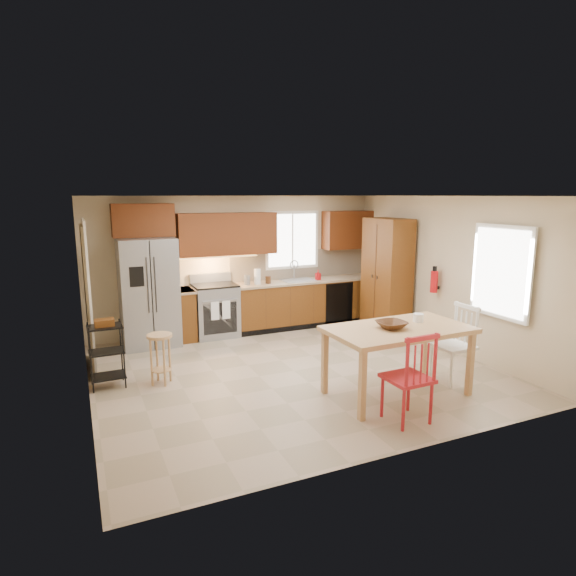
# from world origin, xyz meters

# --- Properties ---
(floor) EXTENTS (5.50, 5.50, 0.00)m
(floor) POSITION_xyz_m (0.00, 0.00, 0.00)
(floor) COLOR tan
(floor) RESTS_ON ground
(ceiling) EXTENTS (5.50, 5.00, 0.02)m
(ceiling) POSITION_xyz_m (0.00, 0.00, 2.50)
(ceiling) COLOR silver
(ceiling) RESTS_ON ground
(wall_back) EXTENTS (5.50, 0.02, 2.50)m
(wall_back) POSITION_xyz_m (0.00, 2.50, 1.25)
(wall_back) COLOR #CCB793
(wall_back) RESTS_ON ground
(wall_front) EXTENTS (5.50, 0.02, 2.50)m
(wall_front) POSITION_xyz_m (0.00, -2.50, 1.25)
(wall_front) COLOR #CCB793
(wall_front) RESTS_ON ground
(wall_left) EXTENTS (0.02, 5.00, 2.50)m
(wall_left) POSITION_xyz_m (-2.75, 0.00, 1.25)
(wall_left) COLOR #CCB793
(wall_left) RESTS_ON ground
(wall_right) EXTENTS (0.02, 5.00, 2.50)m
(wall_right) POSITION_xyz_m (2.75, 0.00, 1.25)
(wall_right) COLOR #CCB793
(wall_right) RESTS_ON ground
(refrigerator) EXTENTS (0.92, 0.75, 1.82)m
(refrigerator) POSITION_xyz_m (-1.70, 2.12, 0.91)
(refrigerator) COLOR gray
(refrigerator) RESTS_ON floor
(range_stove) EXTENTS (0.76, 0.63, 0.92)m
(range_stove) POSITION_xyz_m (-0.55, 2.19, 0.46)
(range_stove) COLOR gray
(range_stove) RESTS_ON floor
(base_cabinet_narrow) EXTENTS (0.30, 0.60, 0.90)m
(base_cabinet_narrow) POSITION_xyz_m (-1.10, 2.20, 0.45)
(base_cabinet_narrow) COLOR #5C3310
(base_cabinet_narrow) RESTS_ON floor
(base_cabinet_run) EXTENTS (2.92, 0.60, 0.90)m
(base_cabinet_run) POSITION_xyz_m (1.29, 2.20, 0.45)
(base_cabinet_run) COLOR #5C3310
(base_cabinet_run) RESTS_ON floor
(dishwasher) EXTENTS (0.60, 0.02, 0.78)m
(dishwasher) POSITION_xyz_m (1.85, 1.91, 0.45)
(dishwasher) COLOR black
(dishwasher) RESTS_ON floor
(backsplash) EXTENTS (2.92, 0.03, 0.55)m
(backsplash) POSITION_xyz_m (1.29, 2.48, 1.18)
(backsplash) COLOR beige
(backsplash) RESTS_ON wall_back
(upper_over_fridge) EXTENTS (1.00, 0.35, 0.55)m
(upper_over_fridge) POSITION_xyz_m (-1.70, 2.33, 2.10)
(upper_over_fridge) COLOR #5A270F
(upper_over_fridge) RESTS_ON wall_back
(upper_left_block) EXTENTS (1.80, 0.35, 0.75)m
(upper_left_block) POSITION_xyz_m (-0.25, 2.33, 1.83)
(upper_left_block) COLOR #5A270F
(upper_left_block) RESTS_ON wall_back
(upper_right_block) EXTENTS (1.00, 0.35, 0.75)m
(upper_right_block) POSITION_xyz_m (2.25, 2.33, 1.83)
(upper_right_block) COLOR #5A270F
(upper_right_block) RESTS_ON wall_back
(window_back) EXTENTS (1.12, 0.04, 1.12)m
(window_back) POSITION_xyz_m (1.10, 2.48, 1.65)
(window_back) COLOR white
(window_back) RESTS_ON wall_back
(sink) EXTENTS (0.62, 0.46, 0.16)m
(sink) POSITION_xyz_m (1.10, 2.20, 0.86)
(sink) COLOR gray
(sink) RESTS_ON base_cabinet_run
(undercab_glow) EXTENTS (1.60, 0.30, 0.01)m
(undercab_glow) POSITION_xyz_m (-0.55, 2.30, 1.43)
(undercab_glow) COLOR #FFBF66
(undercab_glow) RESTS_ON wall_back
(soap_bottle) EXTENTS (0.09, 0.09, 0.19)m
(soap_bottle) POSITION_xyz_m (1.48, 2.10, 1.00)
(soap_bottle) COLOR #AC0B10
(soap_bottle) RESTS_ON base_cabinet_run
(paper_towel) EXTENTS (0.12, 0.12, 0.28)m
(paper_towel) POSITION_xyz_m (0.25, 2.15, 1.04)
(paper_towel) COLOR white
(paper_towel) RESTS_ON base_cabinet_run
(canister_steel) EXTENTS (0.11, 0.11, 0.18)m
(canister_steel) POSITION_xyz_m (0.05, 2.15, 0.99)
(canister_steel) COLOR gray
(canister_steel) RESTS_ON base_cabinet_run
(canister_wood) EXTENTS (0.10, 0.10, 0.14)m
(canister_wood) POSITION_xyz_m (0.45, 2.12, 0.97)
(canister_wood) COLOR #4D2A14
(canister_wood) RESTS_ON base_cabinet_run
(pantry) EXTENTS (0.50, 0.95, 2.10)m
(pantry) POSITION_xyz_m (2.43, 1.20, 1.05)
(pantry) COLOR #5C3310
(pantry) RESTS_ON floor
(fire_extinguisher) EXTENTS (0.12, 0.12, 0.36)m
(fire_extinguisher) POSITION_xyz_m (2.63, 0.15, 1.10)
(fire_extinguisher) COLOR #AC0B10
(fire_extinguisher) RESTS_ON wall_right
(window_right) EXTENTS (0.04, 1.02, 1.32)m
(window_right) POSITION_xyz_m (2.68, -1.15, 1.45)
(window_right) COLOR white
(window_right) RESTS_ON wall_right
(doorway) EXTENTS (0.04, 0.95, 2.10)m
(doorway) POSITION_xyz_m (-2.67, 1.30, 1.05)
(doorway) COLOR #8C7A59
(doorway) RESTS_ON wall_left
(dining_table) EXTENTS (1.81, 1.05, 0.87)m
(dining_table) POSITION_xyz_m (0.85, -1.28, 0.44)
(dining_table) COLOR tan
(dining_table) RESTS_ON floor
(chair_red) EXTENTS (0.50, 0.50, 1.05)m
(chair_red) POSITION_xyz_m (0.50, -1.93, 0.53)
(chair_red) COLOR #AE1A23
(chair_red) RESTS_ON floor
(chair_white) EXTENTS (0.50, 0.50, 1.05)m
(chair_white) POSITION_xyz_m (1.80, -1.23, 0.53)
(chair_white) COLOR white
(chair_white) RESTS_ON floor
(table_bowl) EXTENTS (0.37, 0.37, 0.09)m
(table_bowl) POSITION_xyz_m (0.74, -1.28, 0.88)
(table_bowl) COLOR #4D2A14
(table_bowl) RESTS_ON dining_table
(table_jar) EXTENTS (0.15, 0.15, 0.18)m
(table_jar) POSITION_xyz_m (1.25, -1.17, 0.92)
(table_jar) COLOR white
(table_jar) RESTS_ON dining_table
(bar_stool) EXTENTS (0.42, 0.42, 0.69)m
(bar_stool) POSITION_xyz_m (-1.84, 0.30, 0.35)
(bar_stool) COLOR tan
(bar_stool) RESTS_ON floor
(utility_cart) EXTENTS (0.44, 0.35, 0.88)m
(utility_cart) POSITION_xyz_m (-2.50, 0.48, 0.44)
(utility_cart) COLOR black
(utility_cart) RESTS_ON floor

